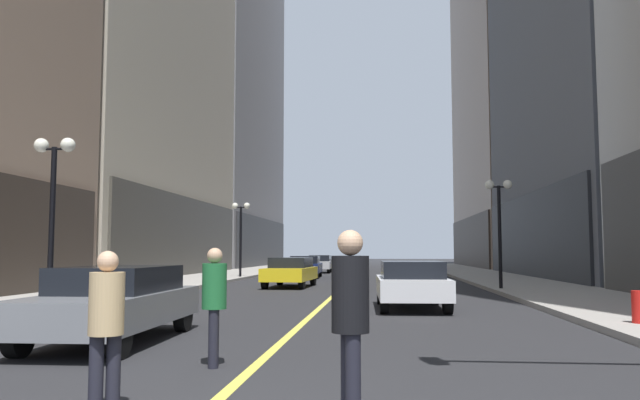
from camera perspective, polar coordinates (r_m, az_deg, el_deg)
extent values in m
plane|color=#262628|center=(38.81, 3.10, -7.09)|extent=(200.00, 200.00, 0.00)
cube|color=#9E9991|center=(40.04, -8.86, -6.86)|extent=(4.50, 78.00, 0.15)
cube|color=#9E9991|center=(39.30, 15.29, -6.79)|extent=(4.50, 78.00, 0.15)
cube|color=#E5D64C|center=(38.81, 3.10, -7.08)|extent=(0.16, 70.00, 0.01)
cube|color=#403C35|center=(40.19, -12.25, -3.34)|extent=(0.50, 22.80, 5.00)
cube|color=#2C2C2E|center=(64.93, -5.30, -3.93)|extent=(0.50, 24.70, 5.00)
cube|color=#212327|center=(39.25, 18.73, -3.17)|extent=(0.50, 22.80, 5.00)
cube|color=gray|center=(69.06, 18.66, 13.91)|extent=(12.95, 26.00, 46.79)
cube|color=#332A23|center=(64.35, 13.61, -3.81)|extent=(0.50, 24.70, 5.00)
cube|color=slate|center=(11.60, -18.47, -9.40)|extent=(1.87, 4.62, 0.55)
cube|color=black|center=(11.78, -17.97, -7.03)|extent=(1.62, 2.60, 0.50)
cylinder|color=black|center=(9.86, -18.03, -11.89)|extent=(0.23, 0.64, 0.64)
cylinder|color=black|center=(10.54, -25.94, -11.17)|extent=(0.23, 0.64, 0.64)
cylinder|color=black|center=(12.87, -12.44, -10.28)|extent=(0.23, 0.64, 0.64)
cylinder|color=black|center=(13.40, -18.86, -9.92)|extent=(0.23, 0.64, 0.64)
cube|color=silver|center=(17.60, 8.37, -7.93)|extent=(1.97, 4.14, 0.55)
cube|color=black|center=(17.37, 8.40, -6.40)|extent=(1.69, 2.34, 0.50)
cylinder|color=black|center=(18.99, 5.60, -8.55)|extent=(0.24, 0.65, 0.64)
cylinder|color=black|center=(19.11, 10.45, -8.47)|extent=(0.24, 0.65, 0.64)
cylinder|color=black|center=(16.15, 5.92, -9.22)|extent=(0.24, 0.65, 0.64)
cylinder|color=black|center=(16.28, 11.63, -9.11)|extent=(0.24, 0.65, 0.64)
cube|color=yellow|center=(28.00, -2.75, -6.78)|extent=(2.03, 4.51, 0.55)
cube|color=black|center=(28.20, -2.66, -5.80)|extent=(1.72, 2.55, 0.50)
cylinder|color=black|center=(26.34, -1.68, -7.51)|extent=(0.25, 0.65, 0.64)
cylinder|color=black|center=(26.66, -5.08, -7.46)|extent=(0.25, 0.65, 0.64)
cylinder|color=black|center=(29.40, -0.63, -7.22)|extent=(0.25, 0.65, 0.64)
cylinder|color=black|center=(29.69, -3.69, -7.19)|extent=(0.25, 0.65, 0.64)
cube|color=#141E4C|center=(38.22, -1.36, -6.24)|extent=(2.06, 4.84, 0.55)
cube|color=black|center=(38.45, -1.33, -5.52)|extent=(1.75, 2.74, 0.50)
cylinder|color=black|center=(36.50, -0.30, -6.74)|extent=(0.25, 0.65, 0.64)
cylinder|color=black|center=(36.64, -2.86, -6.73)|extent=(0.25, 0.65, 0.64)
cylinder|color=black|center=(39.84, 0.01, -6.58)|extent=(0.25, 0.65, 0.64)
cylinder|color=black|center=(39.96, -2.34, -6.57)|extent=(0.25, 0.65, 0.64)
cube|color=#B7B7BC|center=(47.02, 0.00, -5.96)|extent=(1.79, 4.15, 0.55)
cube|color=black|center=(47.21, 0.02, -5.38)|extent=(1.55, 2.33, 0.50)
cylinder|color=black|center=(45.53, 0.79, -6.35)|extent=(0.23, 0.64, 0.64)
cylinder|color=black|center=(45.66, -1.07, -6.34)|extent=(0.23, 0.64, 0.64)
cylinder|color=black|center=(48.41, 1.02, -6.25)|extent=(0.23, 0.64, 0.64)
cylinder|color=black|center=(48.52, -0.73, -6.25)|extent=(0.23, 0.64, 0.64)
cylinder|color=black|center=(5.82, 2.62, -16.16)|extent=(0.14, 0.14, 0.86)
cylinder|color=black|center=(5.67, 3.05, -16.47)|extent=(0.14, 0.14, 0.86)
cylinder|color=black|center=(5.64, 2.80, -8.60)|extent=(0.43, 0.43, 0.68)
sphere|color=tan|center=(5.63, 2.78, -3.94)|extent=(0.23, 0.23, 0.23)
cylinder|color=black|center=(8.97, -9.70, -12.30)|extent=(0.14, 0.14, 0.79)
cylinder|color=black|center=(8.81, -9.75, -12.43)|extent=(0.14, 0.14, 0.79)
cylinder|color=#1E6633|center=(8.82, -9.66, -7.78)|extent=(0.41, 0.41, 0.63)
sphere|color=tan|center=(8.81, -9.62, -5.05)|extent=(0.21, 0.21, 0.21)
cylinder|color=black|center=(6.60, -19.85, -14.93)|extent=(0.14, 0.14, 0.77)
cylinder|color=black|center=(6.62, -18.43, -14.94)|extent=(0.14, 0.14, 0.77)
cylinder|color=tan|center=(6.52, -18.97, -8.96)|extent=(0.47, 0.47, 0.61)
sphere|color=tan|center=(6.50, -18.87, -5.35)|extent=(0.21, 0.21, 0.21)
cylinder|color=black|center=(16.81, -23.40, -2.61)|extent=(0.14, 0.14, 4.20)
cylinder|color=black|center=(16.99, -23.17, 4.32)|extent=(0.80, 0.06, 0.06)
sphere|color=white|center=(17.18, -24.18, 4.59)|extent=(0.36, 0.36, 0.36)
sphere|color=white|center=(16.84, -22.11, 4.70)|extent=(0.36, 0.36, 0.36)
cylinder|color=black|center=(36.39, -7.30, -3.91)|extent=(0.14, 0.14, 4.20)
cylinder|color=black|center=(36.47, -7.26, -0.69)|extent=(0.80, 0.06, 0.06)
sphere|color=white|center=(36.56, -7.79, -0.53)|extent=(0.36, 0.36, 0.36)
sphere|color=white|center=(36.40, -6.72, -0.53)|extent=(0.36, 0.36, 0.36)
cylinder|color=black|center=(25.58, 16.16, -3.41)|extent=(0.14, 0.14, 4.20)
cylinder|color=black|center=(25.71, 16.05, 1.16)|extent=(0.80, 0.06, 0.06)
sphere|color=white|center=(25.65, 15.28, 1.38)|extent=(0.36, 0.36, 0.36)
sphere|color=white|center=(25.78, 16.81, 1.38)|extent=(0.36, 0.36, 0.36)
cylinder|color=red|center=(14.21, 27.22, -9.01)|extent=(0.28, 0.28, 0.80)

